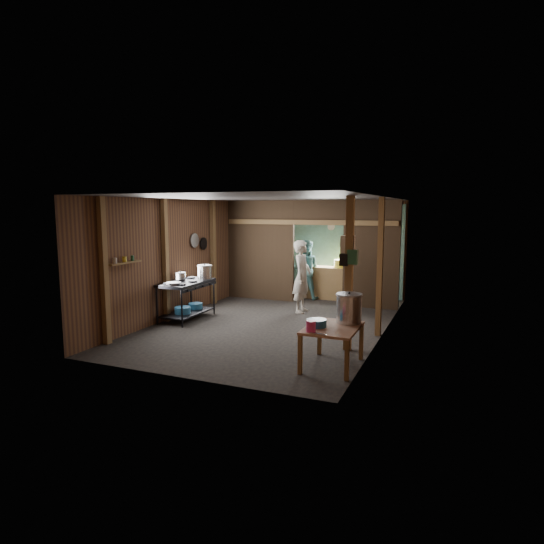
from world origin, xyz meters
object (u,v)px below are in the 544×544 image
at_px(stove_pot_large, 205,272).
at_px(yellow_tub, 341,264).
at_px(pink_bucket, 311,326).
at_px(cook, 302,277).
at_px(gas_range, 187,300).
at_px(prep_table, 332,347).
at_px(stock_pot, 349,309).

bearing_deg(stove_pot_large, yellow_tub, 51.23).
height_order(stove_pot_large, pink_bucket, stove_pot_large).
bearing_deg(cook, gas_range, 126.50).
height_order(pink_bucket, cook, cook).
height_order(prep_table, yellow_tub, yellow_tub).
bearing_deg(stock_pot, cook, 120.82).
relative_size(stove_pot_large, pink_bucket, 2.00).
relative_size(stove_pot_large, cook, 0.20).
distance_m(pink_bucket, yellow_tub, 5.67).
xyz_separation_m(gas_range, stove_pot_large, (0.17, 0.49, 0.56)).
bearing_deg(stove_pot_large, pink_bucket, -38.24).
relative_size(pink_bucket, cook, 0.10).
bearing_deg(pink_bucket, stock_pot, 62.70).
xyz_separation_m(stove_pot_large, cook, (1.91, 1.13, -0.14)).
relative_size(stock_pot, cook, 0.29).
xyz_separation_m(prep_table, cook, (-1.63, 3.35, 0.52)).
xyz_separation_m(prep_table, yellow_tub, (-1.17, 5.17, 0.64)).
bearing_deg(pink_bucket, yellow_tub, 99.71).
xyz_separation_m(gas_range, pink_bucket, (3.50, -2.13, 0.29)).
height_order(gas_range, prep_table, gas_range).
bearing_deg(yellow_tub, stock_pot, -74.59).
height_order(stock_pot, cook, cook).
distance_m(gas_range, prep_table, 4.09).
height_order(stock_pot, pink_bucket, stock_pot).
relative_size(prep_table, pink_bucket, 6.37).
xyz_separation_m(gas_range, cook, (2.08, 1.62, 0.42)).
xyz_separation_m(prep_table, stock_pot, (0.17, 0.33, 0.53)).
distance_m(gas_range, cook, 2.67).
height_order(stock_pot, yellow_tub, stock_pot).
bearing_deg(cook, stove_pot_large, 119.19).
height_order(prep_table, stock_pot, stock_pot).
distance_m(stove_pot_large, cook, 2.22).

